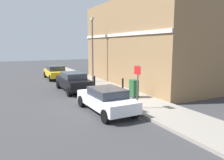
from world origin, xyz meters
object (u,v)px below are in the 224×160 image
at_px(street_sign, 138,80).
at_px(lamppost, 92,47).
at_px(utility_cabinet, 134,89).
at_px(bollard_far_kerb, 95,82).
at_px(car_white, 106,99).
at_px(car_yellow, 56,72).
at_px(car_black, 73,81).
at_px(bollard_near_cabinet, 123,85).

bearing_deg(street_sign, lamppost, 83.09).
height_order(utility_cabinet, bollard_far_kerb, utility_cabinet).
distance_m(utility_cabinet, lamppost, 7.47).
bearing_deg(bollard_far_kerb, lamppost, 70.35).
distance_m(car_white, car_yellow, 12.72).
bearing_deg(lamppost, car_white, -107.24).
distance_m(car_white, bollard_far_kerb, 5.43).
relative_size(utility_cabinet, street_sign, 0.50).
height_order(street_sign, lamppost, lamppost).
relative_size(car_black, car_yellow, 1.05).
bearing_deg(bollard_far_kerb, utility_cabinet, -70.70).
bearing_deg(bollard_near_cabinet, utility_cabinet, -93.49).
bearing_deg(street_sign, utility_cabinet, 61.99).
distance_m(bollard_far_kerb, street_sign, 5.87).
height_order(utility_cabinet, bollard_near_cabinet, utility_cabinet).
relative_size(car_white, utility_cabinet, 3.66).
bearing_deg(car_yellow, bollard_far_kerb, -169.57).
height_order(bollard_far_kerb, lamppost, lamppost).
bearing_deg(utility_cabinet, lamppost, 90.41).
xyz_separation_m(car_yellow, street_sign, (1.38, -13.28, 0.95)).
relative_size(car_black, bollard_near_cabinet, 4.14).
bearing_deg(car_yellow, car_black, 179.29).
bearing_deg(car_white, utility_cabinet, -60.89).
bearing_deg(car_white, car_black, -1.80).
relative_size(bollard_near_cabinet, street_sign, 0.45).
distance_m(bollard_far_kerb, lamppost, 4.44).
bearing_deg(bollard_near_cabinet, bollard_far_kerb, 124.75).
bearing_deg(car_black, bollard_far_kerb, -116.07).
bearing_deg(bollard_near_cabinet, car_white, -130.87).
xyz_separation_m(car_black, lamppost, (2.66, 2.67, 2.54)).
bearing_deg(car_yellow, bollard_near_cabinet, -163.65).
bearing_deg(car_white, bollard_near_cabinet, -42.57).
bearing_deg(car_black, street_sign, -166.33).
xyz_separation_m(car_black, utility_cabinet, (2.71, -4.32, -0.08)).
xyz_separation_m(bollard_near_cabinet, bollard_far_kerb, (-1.36, 1.96, 0.00)).
xyz_separation_m(car_black, bollard_near_cabinet, (2.81, -2.68, -0.06)).
height_order(car_black, bollard_far_kerb, car_black).
bearing_deg(car_white, car_yellow, -2.52).
height_order(bollard_far_kerb, street_sign, street_sign).
xyz_separation_m(car_black, street_sign, (1.55, -6.51, 0.90)).
relative_size(car_white, lamppost, 0.74).
height_order(utility_cabinet, lamppost, lamppost).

